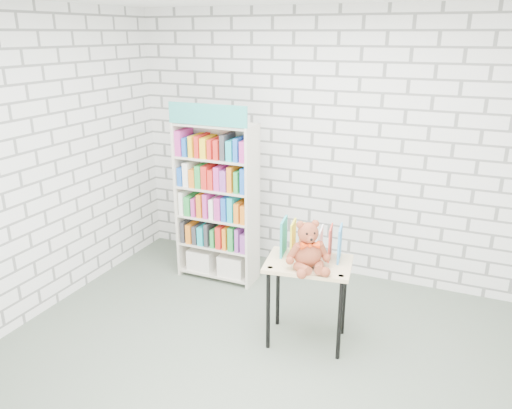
% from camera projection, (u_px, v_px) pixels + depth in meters
% --- Properties ---
extents(ground, '(4.50, 4.50, 0.00)m').
position_uv_depth(ground, '(258.00, 372.00, 3.93)').
color(ground, '#515D4E').
rests_on(ground, ground).
extents(room_shell, '(4.52, 4.02, 2.81)m').
position_uv_depth(room_shell, '(258.00, 151.00, 3.35)').
color(room_shell, silver).
rests_on(room_shell, ground).
extents(bookshelf, '(0.84, 0.33, 1.90)m').
position_uv_depth(bookshelf, '(217.00, 201.00, 5.22)').
color(bookshelf, beige).
rests_on(bookshelf, ground).
extents(display_table, '(0.76, 0.58, 0.75)m').
position_uv_depth(display_table, '(308.00, 274.00, 4.14)').
color(display_table, tan).
rests_on(display_table, ground).
extents(table_books, '(0.51, 0.28, 0.29)m').
position_uv_depth(table_books, '(311.00, 241.00, 4.16)').
color(table_books, teal).
rests_on(table_books, display_table).
extents(teddy_bear, '(0.38, 0.37, 0.40)m').
position_uv_depth(teddy_bear, '(308.00, 250.00, 3.95)').
color(teddy_bear, brown).
rests_on(teddy_bear, display_table).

